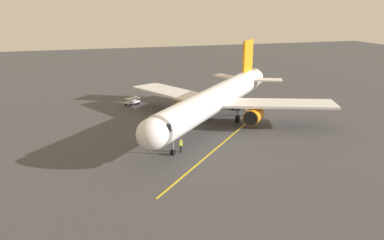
{
  "coord_description": "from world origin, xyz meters",
  "views": [
    {
      "loc": [
        18.83,
        55.71,
        18.2
      ],
      "look_at": [
        4.17,
        5.73,
        3.0
      ],
      "focal_mm": 38.41,
      "sensor_mm": 36.0,
      "label": 1
    }
  ],
  "objects_px": {
    "ground_crew_loader": "(246,111)",
    "airplane": "(216,99)",
    "ground_crew_wing_walker": "(259,111)",
    "baggage_cart_near_nose": "(132,101)",
    "ground_crew_marshaller": "(181,145)",
    "belt_loader_portside": "(237,105)"
  },
  "relations": [
    {
      "from": "airplane",
      "to": "ground_crew_marshaller",
      "type": "distance_m",
      "value": 12.92
    },
    {
      "from": "ground_crew_loader",
      "to": "baggage_cart_near_nose",
      "type": "bearing_deg",
      "value": -37.49
    },
    {
      "from": "ground_crew_marshaller",
      "to": "ground_crew_loader",
      "type": "relative_size",
      "value": 1.0
    },
    {
      "from": "ground_crew_marshaller",
      "to": "belt_loader_portside",
      "type": "xyz_separation_m",
      "value": [
        -14.95,
        -17.85,
        -0.17
      ]
    },
    {
      "from": "ground_crew_wing_walker",
      "to": "belt_loader_portside",
      "type": "distance_m",
      "value": 5.75
    },
    {
      "from": "ground_crew_loader",
      "to": "ground_crew_wing_walker",
      "type": "bearing_deg",
      "value": 159.37
    },
    {
      "from": "ground_crew_wing_walker",
      "to": "airplane",
      "type": "bearing_deg",
      "value": 17.11
    },
    {
      "from": "airplane",
      "to": "belt_loader_portside",
      "type": "height_order",
      "value": "airplane"
    },
    {
      "from": "ground_crew_loader",
      "to": "airplane",
      "type": "bearing_deg",
      "value": 27.59
    },
    {
      "from": "ground_crew_marshaller",
      "to": "ground_crew_wing_walker",
      "type": "height_order",
      "value": "same"
    },
    {
      "from": "airplane",
      "to": "baggage_cart_near_nose",
      "type": "relative_size",
      "value": 11.38
    },
    {
      "from": "baggage_cart_near_nose",
      "to": "belt_loader_portside",
      "type": "relative_size",
      "value": 0.69
    },
    {
      "from": "ground_crew_wing_walker",
      "to": "baggage_cart_near_nose",
      "type": "height_order",
      "value": "ground_crew_wing_walker"
    },
    {
      "from": "ground_crew_marshaller",
      "to": "airplane",
      "type": "bearing_deg",
      "value": -129.37
    },
    {
      "from": "ground_crew_marshaller",
      "to": "ground_crew_wing_walker",
      "type": "xyz_separation_m",
      "value": [
        -16.42,
        -12.3,
        0.0
      ]
    },
    {
      "from": "ground_crew_marshaller",
      "to": "baggage_cart_near_nose",
      "type": "height_order",
      "value": "ground_crew_marshaller"
    },
    {
      "from": "ground_crew_wing_walker",
      "to": "ground_crew_marshaller",
      "type": "bearing_deg",
      "value": 36.83
    },
    {
      "from": "ground_crew_wing_walker",
      "to": "baggage_cart_near_nose",
      "type": "distance_m",
      "value": 23.06
    },
    {
      "from": "airplane",
      "to": "ground_crew_wing_walker",
      "type": "relative_size",
      "value": 19.62
    },
    {
      "from": "ground_crew_marshaller",
      "to": "belt_loader_portside",
      "type": "bearing_deg",
      "value": -129.95
    },
    {
      "from": "ground_crew_marshaller",
      "to": "baggage_cart_near_nose",
      "type": "distance_m",
      "value": 25.93
    },
    {
      "from": "ground_crew_wing_walker",
      "to": "ground_crew_loader",
      "type": "distance_m",
      "value": 2.16
    }
  ]
}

